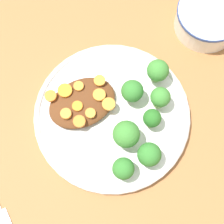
# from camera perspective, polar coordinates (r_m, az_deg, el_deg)

# --- Properties ---
(ground_plane) EXTENTS (4.00, 4.00, 0.00)m
(ground_plane) POSITION_cam_1_polar(r_m,az_deg,el_deg) (0.70, -0.00, -0.89)
(ground_plane) COLOR #9E6638
(plate) EXTENTS (0.28, 0.28, 0.02)m
(plate) POSITION_cam_1_polar(r_m,az_deg,el_deg) (0.68, -0.00, -0.56)
(plate) COLOR silver
(plate) RESTS_ON ground_plane
(dip_bowl) EXTENTS (0.13, 0.13, 0.05)m
(dip_bowl) POSITION_cam_1_polar(r_m,az_deg,el_deg) (0.78, 14.44, 13.72)
(dip_bowl) COLOR white
(dip_bowl) RESTS_ON ground_plane
(stew_mound) EXTENTS (0.12, 0.09, 0.02)m
(stew_mound) POSITION_cam_1_polar(r_m,az_deg,el_deg) (0.68, -4.57, 1.40)
(stew_mound) COLOR #5B3319
(stew_mound) RESTS_ON plate
(broccoli_floret_0) EXTENTS (0.03, 0.03, 0.05)m
(broccoli_floret_0) POSITION_cam_1_polar(r_m,az_deg,el_deg) (0.65, 6.11, -1.02)
(broccoli_floret_0) COLOR #759E51
(broccoli_floret_0) RESTS_ON plate
(broccoli_floret_1) EXTENTS (0.05, 0.05, 0.06)m
(broccoli_floret_1) POSITION_cam_1_polar(r_m,az_deg,el_deg) (0.63, 1.88, -3.60)
(broccoli_floret_1) COLOR #7FA85B
(broccoli_floret_1) RESTS_ON plate
(broccoli_floret_2) EXTENTS (0.04, 0.04, 0.06)m
(broccoli_floret_2) POSITION_cam_1_polar(r_m,az_deg,el_deg) (0.68, 6.99, 6.23)
(broccoli_floret_2) COLOR #759E51
(broccoli_floret_2) RESTS_ON plate
(broccoli_floret_3) EXTENTS (0.04, 0.04, 0.06)m
(broccoli_floret_3) POSITION_cam_1_polar(r_m,az_deg,el_deg) (0.66, 3.11, 3.17)
(broccoli_floret_3) COLOR #759E51
(broccoli_floret_3) RESTS_ON plate
(broccoli_floret_4) EXTENTS (0.04, 0.04, 0.05)m
(broccoli_floret_4) POSITION_cam_1_polar(r_m,az_deg,el_deg) (0.63, 5.69, -6.48)
(broccoli_floret_4) COLOR #759E51
(broccoli_floret_4) RESTS_ON plate
(broccoli_floret_5) EXTENTS (0.04, 0.04, 0.05)m
(broccoli_floret_5) POSITION_cam_1_polar(r_m,az_deg,el_deg) (0.66, 7.36, 2.16)
(broccoli_floret_5) COLOR #759E51
(broccoli_floret_5) RESTS_ON plate
(broccoli_floret_6) EXTENTS (0.04, 0.04, 0.05)m
(broccoli_floret_6) POSITION_cam_1_polar(r_m,az_deg,el_deg) (0.63, 1.74, -8.64)
(broccoli_floret_6) COLOR #759E51
(broccoli_floret_6) RESTS_ON plate
(carrot_slice_0) EXTENTS (0.02, 0.02, 0.01)m
(carrot_slice_0) POSITION_cam_1_polar(r_m,az_deg,el_deg) (0.66, -7.04, -0.26)
(carrot_slice_0) COLOR orange
(carrot_slice_0) RESTS_ON stew_mound
(carrot_slice_1) EXTENTS (0.02, 0.02, 0.00)m
(carrot_slice_1) POSITION_cam_1_polar(r_m,az_deg,el_deg) (0.68, -1.90, 4.80)
(carrot_slice_1) COLOR orange
(carrot_slice_1) RESTS_ON stew_mound
(carrot_slice_2) EXTENTS (0.02, 0.02, 0.00)m
(carrot_slice_2) POSITION_cam_1_polar(r_m,az_deg,el_deg) (0.67, -5.11, 3.95)
(carrot_slice_2) COLOR orange
(carrot_slice_2) RESTS_ON stew_mound
(carrot_slice_3) EXTENTS (0.02, 0.02, 0.00)m
(carrot_slice_3) POSITION_cam_1_polar(r_m,az_deg,el_deg) (0.66, -5.30, 0.90)
(carrot_slice_3) COLOR orange
(carrot_slice_3) RESTS_ON stew_mound
(carrot_slice_4) EXTENTS (0.02, 0.02, 0.01)m
(carrot_slice_4) POSITION_cam_1_polar(r_m,az_deg,el_deg) (0.67, -1.96, 2.62)
(carrot_slice_4) COLOR orange
(carrot_slice_4) RESTS_ON stew_mound
(carrot_slice_5) EXTENTS (0.02, 0.02, 0.00)m
(carrot_slice_5) POSITION_cam_1_polar(r_m,az_deg,el_deg) (0.66, -3.31, -0.17)
(carrot_slice_5) COLOR orange
(carrot_slice_5) RESTS_ON stew_mound
(carrot_slice_6) EXTENTS (0.02, 0.02, 0.01)m
(carrot_slice_6) POSITION_cam_1_polar(r_m,az_deg,el_deg) (0.65, -5.01, -1.44)
(carrot_slice_6) COLOR orange
(carrot_slice_6) RESTS_ON stew_mound
(carrot_slice_7) EXTENTS (0.03, 0.03, 0.00)m
(carrot_slice_7) POSITION_cam_1_polar(r_m,az_deg,el_deg) (0.67, -7.19, 3.27)
(carrot_slice_7) COLOR orange
(carrot_slice_7) RESTS_ON stew_mound
(carrot_slice_8) EXTENTS (0.02, 0.02, 0.00)m
(carrot_slice_8) POSITION_cam_1_polar(r_m,az_deg,el_deg) (0.67, -9.34, 2.43)
(carrot_slice_8) COLOR orange
(carrot_slice_8) RESTS_ON stew_mound
(carrot_slice_9) EXTENTS (0.02, 0.02, 0.01)m
(carrot_slice_9) POSITION_cam_1_polar(r_m,az_deg,el_deg) (0.66, -0.27, 1.32)
(carrot_slice_9) COLOR orange
(carrot_slice_9) RESTS_ON stew_mound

